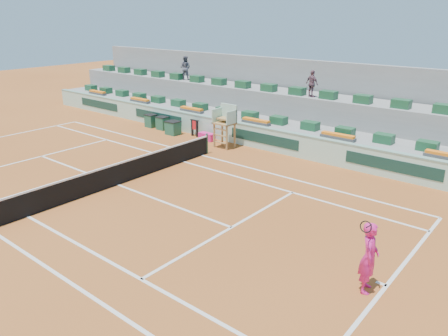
{
  "coord_description": "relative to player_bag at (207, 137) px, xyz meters",
  "views": [
    {
      "loc": [
        14.93,
        -10.8,
        7.11
      ],
      "look_at": [
        4.0,
        2.5,
        1.0
      ],
      "focal_mm": 35.0,
      "sensor_mm": 36.0,
      "label": 1
    }
  ],
  "objects": [
    {
      "name": "ground",
      "position": [
        1.72,
        -7.85,
        -0.22
      ],
      "size": [
        90.0,
        90.0,
        0.0
      ],
      "primitive_type": "plane",
      "color": "brown",
      "rests_on": "ground"
    },
    {
      "name": "seating_tier_lower",
      "position": [
        1.72,
        2.85,
        0.38
      ],
      "size": [
        36.0,
        4.0,
        1.2
      ],
      "primitive_type": "cube",
      "color": "gray",
      "rests_on": "ground"
    },
    {
      "name": "seating_tier_upper",
      "position": [
        1.72,
        4.45,
        1.08
      ],
      "size": [
        36.0,
        2.4,
        2.6
      ],
      "primitive_type": "cube",
      "color": "gray",
      "rests_on": "ground"
    },
    {
      "name": "stadium_back_wall",
      "position": [
        1.72,
        6.05,
        1.98
      ],
      "size": [
        36.0,
        0.4,
        4.4
      ],
      "primitive_type": "cube",
      "color": "gray",
      "rests_on": "ground"
    },
    {
      "name": "player_bag",
      "position": [
        0.0,
        0.0,
        0.0
      ],
      "size": [
        0.99,
        0.44,
        0.44
      ],
      "primitive_type": "cube",
      "color": "#E41D7C",
      "rests_on": "ground"
    },
    {
      "name": "spectator_left",
      "position": [
        -5.68,
        4.15,
        3.22
      ],
      "size": [
        0.99,
        0.88,
        1.68
      ],
      "primitive_type": "imported",
      "rotation": [
        0.0,
        0.0,
        3.5
      ],
      "color": "#4B4C58",
      "rests_on": "seating_tier_upper"
    },
    {
      "name": "spectator_mid",
      "position": [
        4.72,
        3.72,
        3.14
      ],
      "size": [
        0.96,
        0.63,
        1.52
      ],
      "primitive_type": "imported",
      "rotation": [
        0.0,
        0.0,
        2.83
      ],
      "color": "#6F4A58",
      "rests_on": "seating_tier_upper"
    },
    {
      "name": "court_lines",
      "position": [
        1.72,
        -7.85,
        -0.21
      ],
      "size": [
        23.89,
        11.09,
        0.01
      ],
      "color": "silver",
      "rests_on": "ground"
    },
    {
      "name": "tennis_net",
      "position": [
        1.72,
        -7.85,
        0.31
      ],
      "size": [
        0.1,
        11.97,
        1.1
      ],
      "color": "black",
      "rests_on": "ground"
    },
    {
      "name": "advertising_hoarding",
      "position": [
        1.74,
        0.65,
        0.41
      ],
      "size": [
        36.0,
        0.34,
        1.26
      ],
      "color": "#ACD9C3",
      "rests_on": "ground"
    },
    {
      "name": "umpire_chair",
      "position": [
        1.72,
        -0.35,
        1.32
      ],
      "size": [
        1.1,
        0.9,
        2.4
      ],
      "color": "#9E713C",
      "rests_on": "ground"
    },
    {
      "name": "seat_row_lower",
      "position": [
        1.72,
        1.95,
        1.2
      ],
      "size": [
        32.9,
        0.6,
        0.44
      ],
      "color": "#194D2C",
      "rests_on": "seating_tier_lower"
    },
    {
      "name": "seat_row_upper",
      "position": [
        1.72,
        3.85,
        2.6
      ],
      "size": [
        32.9,
        0.6,
        0.44
      ],
      "color": "#194D2C",
      "rests_on": "seating_tier_upper"
    },
    {
      "name": "flower_planters",
      "position": [
        0.22,
        1.15,
        1.11
      ],
      "size": [
        26.8,
        0.36,
        0.28
      ],
      "color": "#4A4A4A",
      "rests_on": "seating_tier_lower"
    },
    {
      "name": "drink_cooler_a",
      "position": [
        -2.51,
        -0.33,
        0.2
      ],
      "size": [
        0.85,
        0.73,
        0.84
      ],
      "color": "#1B523B",
      "rests_on": "ground"
    },
    {
      "name": "drink_cooler_b",
      "position": [
        -3.92,
        0.1,
        0.2
      ],
      "size": [
        0.73,
        0.63,
        0.84
      ],
      "color": "#1B523B",
      "rests_on": "ground"
    },
    {
      "name": "drink_cooler_c",
      "position": [
        -4.99,
        0.07,
        0.2
      ],
      "size": [
        0.71,
        0.61,
        0.84
      ],
      "color": "#1B523B",
      "rests_on": "ground"
    },
    {
      "name": "towel_rack",
      "position": [
        -1.17,
        0.21,
        0.38
      ],
      "size": [
        0.66,
        0.11,
        1.03
      ],
      "color": "black",
      "rests_on": "ground"
    },
    {
      "name": "tennis_player",
      "position": [
        13.21,
        -8.4,
        0.79
      ],
      "size": [
        0.69,
        0.99,
        2.28
      ],
      "color": "#E41D7C",
      "rests_on": "ground"
    }
  ]
}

